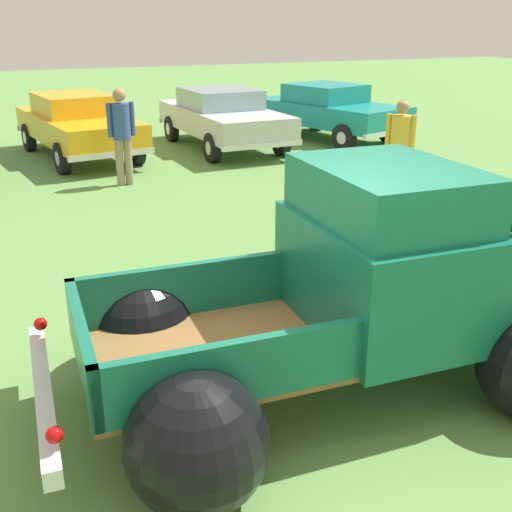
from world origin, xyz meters
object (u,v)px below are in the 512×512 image
(vintage_pickup_truck, at_px, (363,302))
(spectator_1, at_px, (400,143))
(show_car_2, at_px, (222,116))
(show_car_3, at_px, (328,110))
(show_car_1, at_px, (77,123))
(spectator_0, at_px, (122,130))

(vintage_pickup_truck, height_order, spectator_1, vintage_pickup_truck)
(vintage_pickup_truck, bearing_deg, show_car_2, 78.31)
(spectator_1, bearing_deg, show_car_2, -121.61)
(show_car_3, height_order, spectator_1, spectator_1)
(vintage_pickup_truck, distance_m, show_car_1, 10.87)
(vintage_pickup_truck, relative_size, spectator_1, 2.78)
(show_car_1, bearing_deg, spectator_0, -0.94)
(spectator_0, bearing_deg, vintage_pickup_truck, -179.87)
(spectator_1, bearing_deg, vintage_pickup_truck, 7.14)
(vintage_pickup_truck, bearing_deg, spectator_1, 54.36)
(show_car_2, xyz_separation_m, show_car_3, (3.00, -0.06, -0.00))
(show_car_3, xyz_separation_m, spectator_0, (-6.11, -2.66, 0.27))
(vintage_pickup_truck, relative_size, spectator_0, 2.59)
(spectator_1, bearing_deg, spectator_0, -77.16)
(show_car_1, bearing_deg, vintage_pickup_truck, -4.39)
(spectator_0, xyz_separation_m, spectator_1, (4.29, -2.85, -0.08))
(spectator_1, bearing_deg, show_car_1, -95.35)
(show_car_1, distance_m, spectator_1, 7.49)
(vintage_pickup_truck, distance_m, show_car_2, 10.92)
(spectator_0, bearing_deg, show_car_3, -68.04)
(vintage_pickup_truck, xyz_separation_m, spectator_0, (-0.23, 7.82, 0.29))
(show_car_1, distance_m, spectator_0, 3.07)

